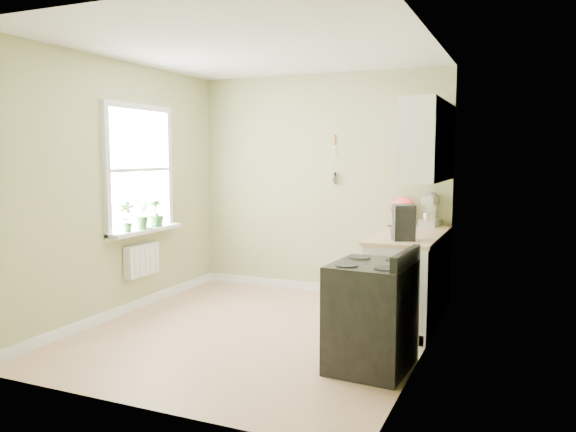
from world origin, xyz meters
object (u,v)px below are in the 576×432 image
at_px(kettle, 404,216).
at_px(coffee_maker, 403,223).
at_px(stove, 372,315).
at_px(stand_mixer, 431,212).

relative_size(kettle, coffee_maker, 0.59).
relative_size(stove, coffee_maker, 2.91).
bearing_deg(coffee_maker, kettle, 101.19).
bearing_deg(coffee_maker, stove, -92.01).
relative_size(stove, stand_mixer, 2.56).
bearing_deg(coffee_maker, stand_mixer, 86.81).
height_order(stove, kettle, kettle).
height_order(stand_mixer, kettle, stand_mixer).
bearing_deg(kettle, coffee_maker, -78.81).
relative_size(stove, kettle, 4.95).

